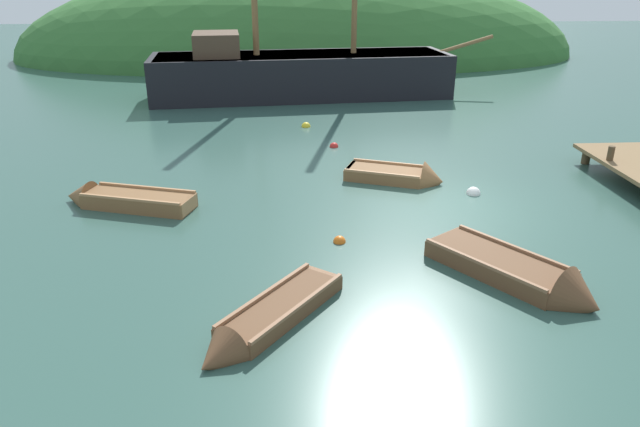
% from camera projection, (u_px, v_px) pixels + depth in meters
% --- Properties ---
extents(ground_plane, '(120.00, 120.00, 0.00)m').
position_uv_depth(ground_plane, '(456.00, 205.00, 16.27)').
color(ground_plane, '#33564C').
extents(shore_hill, '(41.19, 18.79, 12.87)m').
position_uv_depth(shore_hill, '(298.00, 56.00, 43.81)').
color(shore_hill, '#387033').
rests_on(shore_hill, ground).
extents(sailing_ship, '(17.77, 5.41, 12.45)m').
position_uv_depth(sailing_ship, '(299.00, 80.00, 29.77)').
color(sailing_ship, black).
rests_on(sailing_ship, ground).
extents(rowboat_outer_right, '(3.91, 2.08, 0.97)m').
position_uv_depth(rowboat_outer_right, '(122.00, 201.00, 16.17)').
color(rowboat_outer_right, brown).
rests_on(rowboat_outer_right, ground).
extents(rowboat_center, '(3.26, 3.82, 1.21)m').
position_uv_depth(rowboat_center, '(524.00, 278.00, 12.19)').
color(rowboat_center, brown).
rests_on(rowboat_center, ground).
extents(rowboat_far, '(2.91, 3.42, 0.86)m').
position_uv_depth(rowboat_far, '(264.00, 323.00, 10.70)').
color(rowboat_far, brown).
rests_on(rowboat_far, ground).
extents(rowboat_near_dock, '(3.22, 2.20, 1.15)m').
position_uv_depth(rowboat_near_dock, '(402.00, 177.00, 18.09)').
color(rowboat_near_dock, brown).
rests_on(rowboat_near_dock, ground).
extents(buoy_orange, '(0.31, 0.31, 0.31)m').
position_uv_depth(buoy_orange, '(339.00, 242.00, 14.09)').
color(buoy_orange, orange).
rests_on(buoy_orange, ground).
extents(buoy_white, '(0.42, 0.42, 0.42)m').
position_uv_depth(buoy_white, '(473.00, 194.00, 17.09)').
color(buoy_white, white).
rests_on(buoy_white, ground).
extents(buoy_yellow, '(0.38, 0.38, 0.38)m').
position_uv_depth(buoy_yellow, '(306.00, 127.00, 24.35)').
color(buoy_yellow, yellow).
rests_on(buoy_yellow, ground).
extents(buoy_red, '(0.33, 0.33, 0.33)m').
position_uv_depth(buoy_red, '(334.00, 147.00, 21.59)').
color(buoy_red, red).
rests_on(buoy_red, ground).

